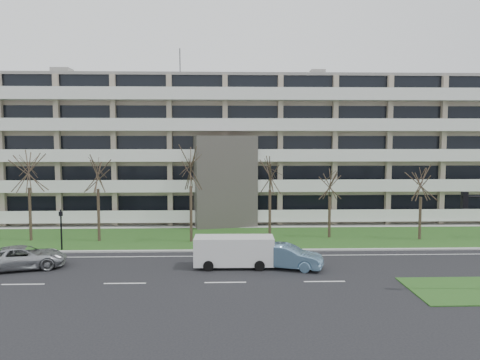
{
  "coord_description": "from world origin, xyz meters",
  "views": [
    {
      "loc": [
        0.02,
        -27.48,
        8.45
      ],
      "look_at": [
        1.19,
        10.0,
        5.35
      ],
      "focal_mm": 35.0,
      "sensor_mm": 36.0,
      "label": 1
    }
  ],
  "objects_px": {
    "white_van": "(235,249)",
    "pedestrian_signal": "(61,225)",
    "blue_sedan": "(286,256)",
    "silver_pickup": "(23,257)"
  },
  "relations": [
    {
      "from": "blue_sedan",
      "to": "pedestrian_signal",
      "type": "height_order",
      "value": "pedestrian_signal"
    },
    {
      "from": "white_van",
      "to": "pedestrian_signal",
      "type": "height_order",
      "value": "pedestrian_signal"
    },
    {
      "from": "silver_pickup",
      "to": "pedestrian_signal",
      "type": "height_order",
      "value": "pedestrian_signal"
    },
    {
      "from": "white_van",
      "to": "pedestrian_signal",
      "type": "distance_m",
      "value": 14.38
    },
    {
      "from": "blue_sedan",
      "to": "pedestrian_signal",
      "type": "bearing_deg",
      "value": 89.95
    },
    {
      "from": "silver_pickup",
      "to": "white_van",
      "type": "xyz_separation_m",
      "value": [
        14.11,
        -0.02,
        0.48
      ]
    },
    {
      "from": "blue_sedan",
      "to": "pedestrian_signal",
      "type": "distance_m",
      "value": 17.73
    },
    {
      "from": "pedestrian_signal",
      "to": "silver_pickup",
      "type": "bearing_deg",
      "value": -115.14
    },
    {
      "from": "blue_sedan",
      "to": "white_van",
      "type": "xyz_separation_m",
      "value": [
        -3.38,
        0.44,
        0.44
      ]
    },
    {
      "from": "white_van",
      "to": "pedestrian_signal",
      "type": "xyz_separation_m",
      "value": [
        -13.37,
        5.22,
        0.8
      ]
    }
  ]
}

